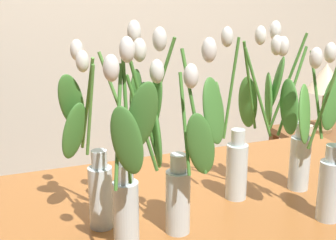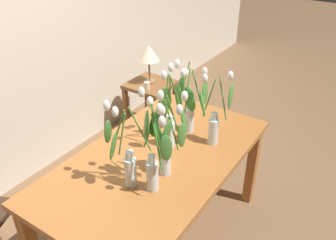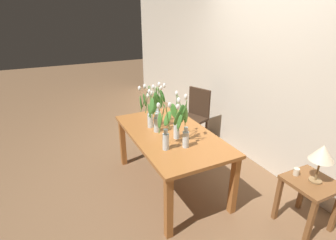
% 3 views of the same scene
% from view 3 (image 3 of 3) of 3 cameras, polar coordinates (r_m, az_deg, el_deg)
% --- Properties ---
extents(ground_plane, '(18.00, 18.00, 0.00)m').
position_cam_3_polar(ground_plane, '(3.46, 0.52, -13.95)').
color(ground_plane, brown).
extents(room_wall_rear, '(9.00, 0.10, 2.70)m').
position_cam_3_polar(room_wall_rear, '(3.70, 20.99, 10.14)').
color(room_wall_rear, beige).
rests_on(room_wall_rear, ground).
extents(dining_table, '(1.60, 0.90, 0.74)m').
position_cam_3_polar(dining_table, '(3.11, 0.56, -4.37)').
color(dining_table, '#A3602D').
rests_on(dining_table, ground).
extents(tulip_vase_0, '(0.23, 0.17, 0.54)m').
position_cam_3_polar(tulip_vase_0, '(2.86, 2.25, -0.41)').
color(tulip_vase_0, silver).
rests_on(tulip_vase_0, dining_table).
extents(tulip_vase_1, '(0.24, 0.22, 0.58)m').
position_cam_3_polar(tulip_vase_1, '(3.02, -2.91, 1.13)').
color(tulip_vase_1, silver).
rests_on(tulip_vase_1, dining_table).
extents(tulip_vase_2, '(0.19, 0.22, 0.57)m').
position_cam_3_polar(tulip_vase_2, '(3.11, -4.15, 2.20)').
color(tulip_vase_2, silver).
rests_on(tulip_vase_2, dining_table).
extents(tulip_vase_3, '(0.22, 0.18, 0.55)m').
position_cam_3_polar(tulip_vase_3, '(2.69, 3.41, -1.85)').
color(tulip_vase_3, silver).
rests_on(tulip_vase_3, dining_table).
extents(tulip_vase_4, '(0.25, 0.22, 0.54)m').
position_cam_3_polar(tulip_vase_4, '(3.23, -2.04, 2.46)').
color(tulip_vase_4, silver).
rests_on(tulip_vase_4, dining_table).
extents(tulip_vase_5, '(0.20, 0.21, 0.53)m').
position_cam_3_polar(tulip_vase_5, '(2.64, -0.64, -2.95)').
color(tulip_vase_5, silver).
rests_on(tulip_vase_5, dining_table).
extents(dining_chair, '(0.52, 0.52, 0.93)m').
position_cam_3_polar(dining_chair, '(4.25, 6.02, 1.39)').
color(dining_chair, '#382619').
rests_on(dining_chair, ground).
extents(side_table, '(0.44, 0.44, 0.55)m').
position_cam_3_polar(side_table, '(3.01, 28.74, -13.52)').
color(side_table, brown).
rests_on(side_table, ground).
extents(table_lamp, '(0.22, 0.22, 0.40)m').
position_cam_3_polar(table_lamp, '(2.80, 30.88, -6.43)').
color(table_lamp, olive).
rests_on(table_lamp, side_table).
extents(pillar_candle, '(0.06, 0.06, 0.07)m').
position_cam_3_polar(pillar_candle, '(2.94, 26.47, -10.20)').
color(pillar_candle, beige).
rests_on(pillar_candle, side_table).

